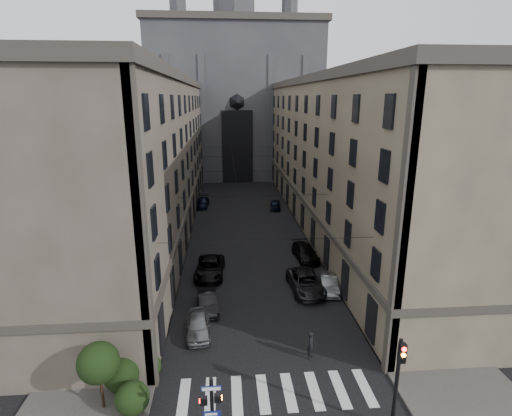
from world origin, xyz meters
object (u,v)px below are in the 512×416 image
object	(u,v)px
car_right_midnear	(306,283)
gothic_tower	(235,90)
car_right_midfar	(305,253)
traffic_light_right	(398,374)
car_right_near	(329,284)
car_left_midnear	(208,302)
car_left_far	(202,202)
car_right_far	(275,205)
pedestrian_signal_left	(212,409)
car_left_near	(198,325)
car_left_midfar	(210,268)
pedestrian	(311,345)

from	to	relation	value
car_right_midnear	gothic_tower	bearing A→B (deg)	91.23
car_right_midfar	traffic_light_right	bearing A→B (deg)	-94.86
car_right_near	car_left_midnear	bearing A→B (deg)	-161.34
gothic_tower	car_left_midnear	xyz separation A→B (m)	(-4.23, -60.23, -17.12)
traffic_light_right	car_left_far	bearing A→B (deg)	104.99
traffic_light_right	car_right_far	bearing A→B (deg)	90.91
pedestrian_signal_left	gothic_tower	bearing A→B (deg)	87.26
car_left_near	car_right_midnear	xyz separation A→B (m)	(8.99, 5.87, 0.07)
gothic_tower	pedestrian_signal_left	distance (m)	75.15
pedestrian_signal_left	car_left_far	bearing A→B (deg)	93.46
traffic_light_right	car_right_near	distance (m)	15.38
car_right_midnear	car_right_far	xyz separation A→B (m)	(0.74, 26.64, -0.14)
car_right_far	car_right_midfar	bearing A→B (deg)	-80.44
car_right_midnear	car_right_midfar	xyz separation A→B (m)	(1.39, 7.06, -0.05)
car_left_midnear	car_left_far	xyz separation A→B (m)	(-1.97, 31.24, 0.01)
car_left_near	car_right_near	size ratio (longest dim) A/B	1.03
car_left_midnear	traffic_light_right	bearing A→B (deg)	-59.82
car_right_midfar	car_right_far	bearing A→B (deg)	87.02
traffic_light_right	car_left_far	size ratio (longest dim) A/B	1.08
car_right_near	car_left_midfar	bearing A→B (deg)	165.17
car_left_midfar	car_right_far	xyz separation A→B (m)	(9.19, 22.80, -0.14)
pedestrian_signal_left	car_right_midfar	xyz separation A→B (m)	(9.10, 22.76, -1.59)
pedestrian_signal_left	traffic_light_right	distance (m)	9.18
car_right_midnear	car_right_far	distance (m)	26.65
car_left_midnear	car_left_far	size ratio (longest dim) A/B	0.86
pedestrian_signal_left	car_right_midnear	size ratio (longest dim) A/B	0.71
car_right_far	traffic_light_right	bearing A→B (deg)	-81.44
traffic_light_right	car_left_far	world-z (taller)	traffic_light_right
car_right_midfar	pedestrian	size ratio (longest dim) A/B	2.67
car_left_far	pedestrian	xyz separation A→B (m)	(8.86, -37.97, 0.25)
car_left_near	car_right_far	size ratio (longest dim) A/B	1.11
car_right_midnear	traffic_light_right	bearing A→B (deg)	-87.70
car_left_midfar	gothic_tower	bearing A→B (deg)	89.03
car_right_near	car_right_midnear	world-z (taller)	car_right_midnear
gothic_tower	pedestrian	world-z (taller)	gothic_tower
gothic_tower	traffic_light_right	world-z (taller)	gothic_tower
car_left_far	car_right_far	distance (m)	11.34
car_left_far	car_right_far	size ratio (longest dim) A/B	1.28
car_left_midfar	pedestrian	xyz separation A→B (m)	(6.91, -13.05, 0.16)
traffic_light_right	car_left_midfar	xyz separation A→B (m)	(-9.85, 19.13, -2.51)
car_left_far	car_right_midfar	xyz separation A→B (m)	(11.79, -21.71, 0.03)
car_right_far	car_left_near	bearing A→B (deg)	-99.00
traffic_light_right	car_left_midfar	distance (m)	21.66
car_left_far	car_right_midfar	distance (m)	24.70
gothic_tower	pedestrian	distance (m)	69.10
car_right_far	car_left_far	bearing A→B (deg)	176.85
traffic_light_right	car_left_midnear	size ratio (longest dim) A/B	1.26
car_left_near	car_right_midnear	size ratio (longest dim) A/B	0.74
gothic_tower	car_right_far	world-z (taller)	gothic_tower
gothic_tower	car_left_near	xyz separation A→B (m)	(-4.79, -63.62, -17.09)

